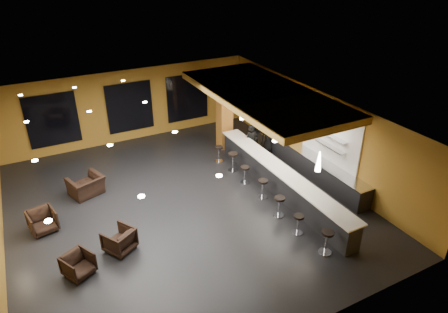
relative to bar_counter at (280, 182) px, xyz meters
name	(u,v)px	position (x,y,z in m)	size (l,w,h in m)	color
floor	(183,205)	(-3.65, 1.00, -0.55)	(12.00, 13.00, 0.10)	black
ceiling	(178,116)	(-3.65, 1.00, 3.05)	(12.00, 13.00, 0.10)	black
wall_back	(129,106)	(-3.65, 7.55, 1.25)	(12.00, 0.10, 3.50)	#A47324
wall_front	(291,287)	(-3.65, -5.55, 1.25)	(12.00, 0.10, 3.50)	#A47324
wall_right	(316,131)	(2.40, 1.00, 1.25)	(0.10, 13.00, 3.50)	#A47324
wood_soffit	(263,94)	(0.35, 2.00, 2.86)	(3.60, 8.00, 0.28)	#BD8D37
window_left	(53,120)	(-7.15, 7.44, 1.20)	(2.20, 0.06, 2.40)	black
window_center	(130,107)	(-3.65, 7.44, 1.20)	(2.20, 0.06, 2.40)	black
window_right	(187,98)	(-0.65, 7.44, 1.20)	(2.20, 0.06, 2.40)	black
tile_backsplash	(331,135)	(2.31, 0.00, 1.50)	(0.06, 3.20, 2.40)	white
bar_counter	(280,182)	(0.00, 0.00, 0.00)	(0.60, 8.00, 1.00)	black
bar_top	(281,170)	(0.00, 0.00, 0.52)	(0.78, 8.10, 0.05)	white
prep_counter	(312,166)	(2.00, 0.50, -0.07)	(0.70, 6.00, 0.86)	black
prep_top	(314,156)	(2.00, 0.50, 0.39)	(0.72, 6.00, 0.03)	silver
wall_shelf_lower	(330,147)	(2.17, -0.20, 1.10)	(0.30, 1.50, 0.03)	silver
wall_shelf_upper	(332,136)	(2.17, -0.20, 1.55)	(0.30, 1.50, 0.03)	silver
column	(224,113)	(0.00, 4.60, 1.25)	(0.60, 0.60, 3.50)	#A16324
pendant_0	(319,161)	(0.00, -2.00, 1.85)	(0.20, 0.20, 0.70)	white
pendant_1	(275,133)	(0.00, 0.50, 1.85)	(0.20, 0.20, 0.70)	white
pendant_2	(242,112)	(0.00, 3.00, 1.85)	(0.20, 0.20, 0.70)	white
staff_a	(251,142)	(0.50, 2.97, 0.31)	(0.59, 0.39, 1.61)	black
staff_b	(256,135)	(1.03, 3.43, 0.37)	(0.85, 0.66, 1.74)	black
staff_c	(269,137)	(1.55, 3.15, 0.25)	(0.73, 0.47, 1.49)	black
armchair_a	(78,265)	(-7.70, -0.92, -0.14)	(0.76, 0.78, 0.71)	black
armchair_b	(119,240)	(-6.37, -0.41, -0.11)	(0.83, 0.85, 0.78)	black
armchair_c	(43,221)	(-8.39, 1.74, -0.11)	(0.83, 0.86, 0.78)	black
armchair_d	(86,186)	(-6.66, 3.36, -0.11)	(1.19, 1.04, 0.78)	black
bar_stool_0	(327,239)	(-0.71, -3.54, 0.03)	(0.42, 0.42, 0.83)	silver
bar_stool_1	(298,222)	(-0.89, -2.35, -0.04)	(0.37, 0.37, 0.72)	silver
bar_stool_2	(279,204)	(-0.88, -1.24, -0.01)	(0.39, 0.39, 0.77)	silver
bar_stool_3	(263,186)	(-0.77, 0.02, -0.01)	(0.39, 0.39, 0.77)	silver
bar_stool_4	(245,173)	(-0.82, 1.26, -0.02)	(0.38, 0.38, 0.74)	silver
bar_stool_5	(233,160)	(-0.77, 2.36, 0.04)	(0.43, 0.43, 0.84)	silver
bar_stool_6	(219,152)	(-0.92, 3.38, -0.03)	(0.37, 0.37, 0.74)	silver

